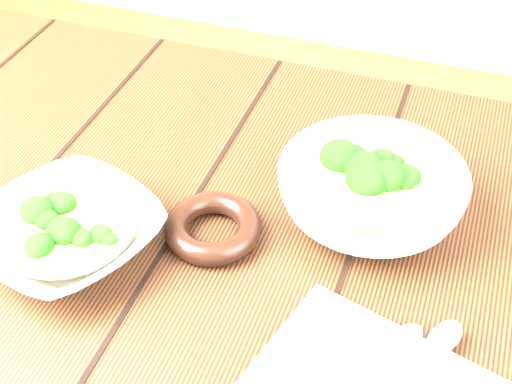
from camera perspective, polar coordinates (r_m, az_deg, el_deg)
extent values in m
cube|color=#361F0F|center=(0.83, -5.22, -4.57)|extent=(1.20, 0.80, 0.04)
cube|color=#361F0F|center=(1.53, -18.04, -0.53)|extent=(0.07, 0.07, 0.71)
imported|color=silver|center=(0.81, -14.84, -3.26)|extent=(0.25, 0.25, 0.05)
cylinder|color=olive|center=(0.80, -15.01, -2.57)|extent=(0.15, 0.15, 0.00)
ellipsoid|color=#226917|center=(0.80, -13.74, -2.35)|extent=(0.03, 0.03, 0.02)
ellipsoid|color=#226917|center=(0.81, -13.31, -1.13)|extent=(0.03, 0.03, 0.02)
ellipsoid|color=#226917|center=(0.83, -15.04, -0.19)|extent=(0.03, 0.03, 0.02)
ellipsoid|color=#226917|center=(0.81, -16.31, -1.76)|extent=(0.03, 0.03, 0.02)
ellipsoid|color=#226917|center=(0.80, -17.55, -2.99)|extent=(0.03, 0.03, 0.02)
ellipsoid|color=#226917|center=(0.77, -16.66, -4.72)|extent=(0.03, 0.03, 0.02)
ellipsoid|color=#226917|center=(0.78, -14.25, -3.42)|extent=(0.03, 0.03, 0.02)
imported|color=silver|center=(0.83, 9.15, -0.12)|extent=(0.23, 0.23, 0.07)
cylinder|color=olive|center=(0.81, 9.32, 1.12)|extent=(0.17, 0.17, 0.00)
ellipsoid|color=#226917|center=(0.81, 10.88, 1.43)|extent=(0.04, 0.04, 0.03)
ellipsoid|color=#226917|center=(0.84, 10.74, 2.68)|extent=(0.04, 0.04, 0.03)
ellipsoid|color=#226917|center=(0.85, 8.34, 3.65)|extent=(0.04, 0.04, 0.03)
ellipsoid|color=#226917|center=(0.82, 7.68, 2.03)|extent=(0.04, 0.04, 0.03)
ellipsoid|color=#226917|center=(0.79, 6.88, 0.74)|extent=(0.04, 0.04, 0.03)
ellipsoid|color=#226917|center=(0.77, 8.81, -1.06)|extent=(0.04, 0.04, 0.03)
ellipsoid|color=#226917|center=(0.80, 10.86, 0.34)|extent=(0.04, 0.04, 0.03)
torus|color=black|center=(0.81, -3.47, -2.86)|extent=(0.14, 0.14, 0.03)
ellipsoid|color=#BBB4A5|center=(0.72, 11.75, -11.50)|extent=(0.05, 0.06, 0.01)
ellipsoid|color=#BBB4A5|center=(0.73, 14.84, -11.13)|extent=(0.05, 0.06, 0.01)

